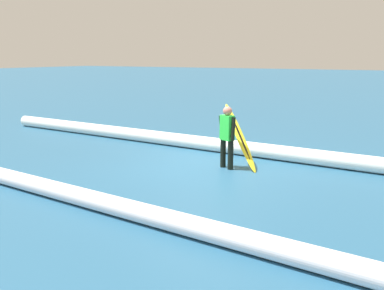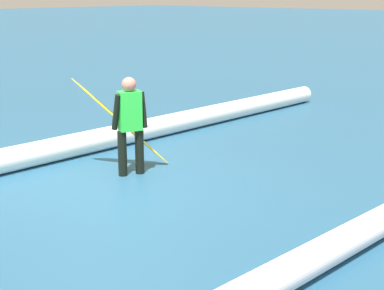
% 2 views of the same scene
% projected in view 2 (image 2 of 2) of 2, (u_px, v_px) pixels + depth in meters
% --- Properties ---
extents(ground_plane, '(162.19, 162.19, 0.00)m').
position_uv_depth(ground_plane, '(106.00, 186.00, 8.47)').
color(ground_plane, '#255678').
extents(surfer, '(0.48, 0.35, 1.53)m').
position_uv_depth(surfer, '(130.00, 121.00, 8.80)').
color(surfer, black).
rests_on(surfer, ground_plane).
extents(surfboard, '(1.39, 1.10, 1.52)m').
position_uv_depth(surfboard, '(122.00, 123.00, 9.21)').
color(surfboard, yellow).
rests_on(surfboard, ground_plane).
extents(wave_crest_foreground, '(16.97, 1.14, 0.40)m').
position_uv_depth(wave_crest_foreground, '(3.00, 161.00, 9.03)').
color(wave_crest_foreground, white).
rests_on(wave_crest_foreground, ground_plane).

